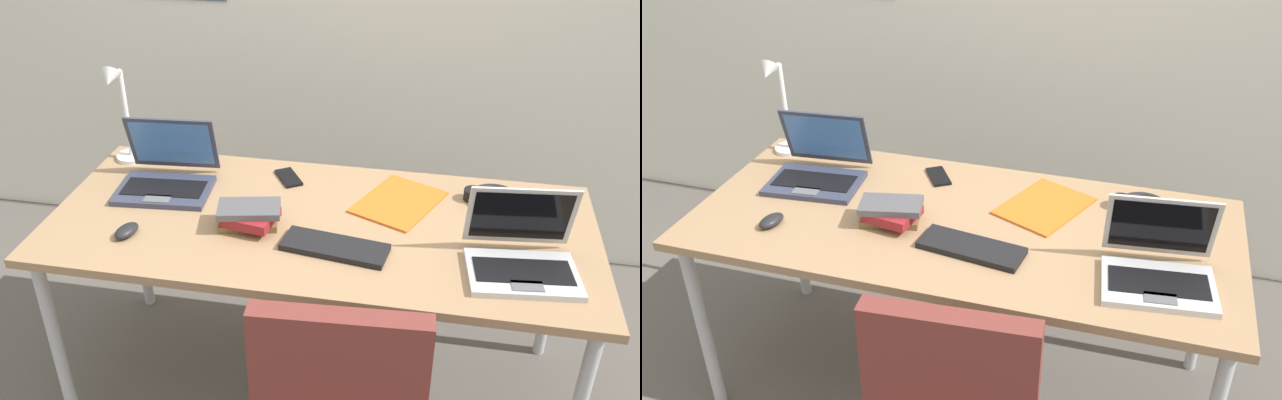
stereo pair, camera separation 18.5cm
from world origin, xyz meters
TOP-DOWN VIEW (x-y plane):
  - ground_plane at (0.00, 0.00)m, footprint 12.00×12.00m
  - desk at (0.00, 0.00)m, footprint 1.80×0.80m
  - desk_lamp at (-0.80, 0.28)m, footprint 0.12×0.18m
  - laptop_front_left at (-0.58, 0.12)m, footprint 0.35×0.32m
  - laptop_mid_desk at (0.63, -0.15)m, footprint 0.35×0.31m
  - external_keyboard at (0.08, -0.16)m, footprint 0.34×0.17m
  - computer_mouse at (-0.59, -0.20)m, footprint 0.08×0.11m
  - cell_phone at (-0.17, 0.26)m, footprint 0.13×0.15m
  - headphones at (0.57, 0.24)m, footprint 0.21×0.18m
  - book_stack at (-0.22, -0.07)m, footprint 0.23×0.17m
  - paper_folder_back_right at (0.25, 0.16)m, footprint 0.34×0.38m

SIDE VIEW (x-z plane):
  - ground_plane at x=0.00m, z-range 0.00..0.00m
  - desk at x=0.00m, z-range 0.31..1.05m
  - paper_folder_back_right at x=0.25m, z-range 0.74..0.75m
  - cell_phone at x=-0.17m, z-range 0.74..0.75m
  - external_keyboard at x=0.08m, z-range 0.74..0.76m
  - headphones at x=0.57m, z-range 0.74..0.78m
  - computer_mouse at x=-0.59m, z-range 0.74..0.77m
  - book_stack at x=-0.22m, z-range 0.74..0.82m
  - laptop_mid_desk at x=0.63m, z-range 0.67..0.90m
  - laptop_front_left at x=-0.58m, z-range 0.67..0.90m
  - desk_lamp at x=-0.80m, z-range 0.74..1.14m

